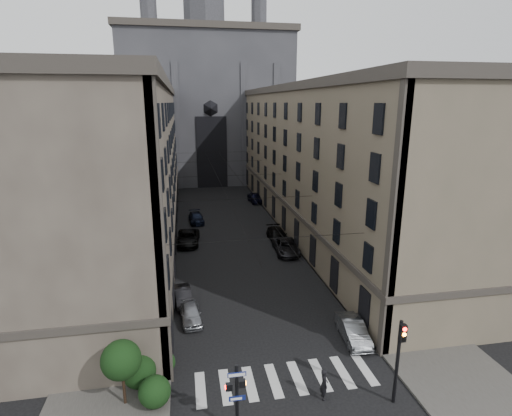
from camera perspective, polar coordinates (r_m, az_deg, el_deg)
sidewalk_left at (r=54.36m, az=-15.02°, el=-3.40°), size 7.00×80.00×0.15m
sidewalk_right at (r=56.49m, az=6.71°, el=-2.29°), size 7.00×80.00×0.15m
zebra_crossing at (r=27.03m, az=4.24°, el=-23.17°), size 11.00×3.20×0.01m
building_left at (r=52.64m, az=-18.90°, el=6.10°), size 13.60×60.60×18.85m
building_right at (r=55.44m, az=9.93°, el=7.08°), size 13.60×60.60×18.85m
gothic_tower at (r=90.69m, az=-7.06°, el=15.49°), size 35.00×23.00×58.00m
pedestrian_signal_left at (r=22.36m, az=-2.80°, el=-24.97°), size 1.02×0.38×4.00m
traffic_light_right at (r=24.68m, az=19.77°, el=-18.86°), size 0.34×0.50×5.20m
shrub_cluster at (r=25.54m, az=-16.46°, el=-21.35°), size 3.90×4.40×3.90m
tram_wires at (r=52.34m, az=-4.03°, el=4.49°), size 14.00×60.00×0.43m
car_left_near at (r=32.67m, az=-9.29°, el=-14.62°), size 1.91×4.02×1.33m
car_left_midnear at (r=35.41m, az=-10.40°, el=-12.25°), size 1.82×4.07×1.30m
car_left_midfar at (r=49.03m, az=-9.71°, el=-4.22°), size 3.06×5.87×1.58m
car_left_far at (r=57.50m, az=-8.53°, el=-1.41°), size 2.28×4.90×1.38m
car_right_near at (r=30.89m, az=13.68°, el=-16.61°), size 1.89×4.51×1.45m
car_right_midnear at (r=45.68m, az=4.34°, el=-5.52°), size 2.83×5.62×1.53m
car_right_midfar at (r=49.48m, az=3.11°, el=-3.90°), size 2.16×5.16×1.49m
car_right_far at (r=68.32m, az=-0.11°, el=1.47°), size 2.41×4.96×1.63m
pedestrian at (r=25.38m, az=9.69°, el=-23.54°), size 0.50×0.73×1.92m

